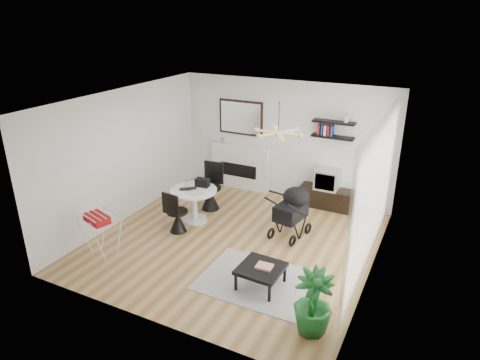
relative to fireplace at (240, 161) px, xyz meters
The scene contains 25 objects.
floor 2.75m from the fireplace, 65.59° to the right, with size 5.00×5.00×0.00m, color olive.
ceiling 3.34m from the fireplace, 65.59° to the right, with size 5.00×5.00×0.00m, color white.
wall_back 1.29m from the fireplace, ahead, with size 5.00×5.00×0.00m, color white.
wall_left 2.88m from the fireplace, 120.01° to the right, with size 5.00×5.00×0.00m, color white.
wall_right 4.39m from the fireplace, 33.95° to the right, with size 5.00×5.00×0.00m, color white.
sheer_curtain 4.20m from the fireplace, 32.43° to the right, with size 0.04×3.60×2.60m, color white.
fireplace is the anchor object (origin of this frame).
shelf_lower 2.41m from the fireplace, ahead, with size 0.90×0.25×0.04m, color black.
shelf_upper 2.55m from the fireplace, ahead, with size 0.90×0.25×0.04m, color black.
pendant_lamp 3.15m from the fireplace, 49.71° to the right, with size 0.90×0.90×0.10m, color #DBAF73, non-canonical shape.
tv_console 2.28m from the fireplace, ahead, with size 1.19×0.42×0.45m, color black.
crt_tv 2.22m from the fireplace, ahead, with size 0.51×0.44×0.44m.
dining_table 2.03m from the fireplace, 91.24° to the right, with size 0.96×0.96×0.70m.
laptop 2.10m from the fireplace, 93.38° to the right, with size 0.33×0.22×0.03m, color black.
black_bag 1.79m from the fireplace, 88.98° to the right, with size 0.28×0.17×0.17m, color black.
newspaper 2.16m from the fireplace, 87.35° to the right, with size 0.31×0.25×0.01m, color silver.
drinking_glass 1.90m from the fireplace, 99.14° to the right, with size 0.06×0.06×0.10m, color white.
chair_far 1.39m from the fireplace, 91.90° to the right, with size 0.49×0.51×1.03m.
chair_near 2.60m from the fireplace, 92.08° to the right, with size 0.42×0.43×0.87m.
drying_rack 3.97m from the fireplace, 101.52° to the right, with size 0.69×0.66×0.83m.
stroller 2.59m from the fireplace, 40.35° to the right, with size 0.67×0.92×1.06m.
rug 4.03m from the fireplace, 58.63° to the right, with size 1.92×1.39×0.01m, color #ABABAB.
coffee_table 4.10m from the fireplace, 58.73° to the right, with size 0.70×0.70×0.35m.
magazines 4.11m from the fireplace, 58.00° to the right, with size 0.25×0.20×0.04m, color #D44535.
potted_plant 5.19m from the fireplace, 52.49° to the right, with size 0.53×0.53×0.95m, color #1B6026.
Camera 1 is at (3.28, -6.31, 4.12)m, focal length 32.00 mm.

